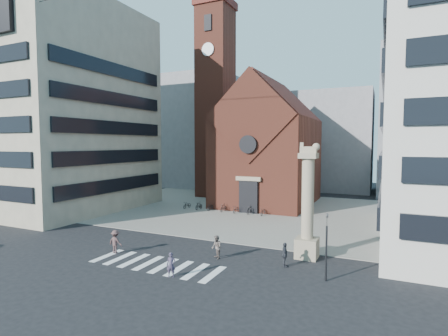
{
  "coord_description": "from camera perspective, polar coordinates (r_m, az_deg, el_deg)",
  "views": [
    {
      "loc": [
        15.18,
        -23.01,
        8.59
      ],
      "look_at": [
        0.79,
        8.0,
        6.2
      ],
      "focal_mm": 28.0,
      "sensor_mm": 36.0,
      "label": 1
    }
  ],
  "objects": [
    {
      "name": "ground",
      "position": [
        28.88,
        -8.36,
        -13.34
      ],
      "size": [
        120.0,
        120.0,
        0.0
      ],
      "primitive_type": "plane",
      "color": "black",
      "rests_on": "ground"
    },
    {
      "name": "lion_column",
      "position": [
        27.01,
        13.49,
        -7.06
      ],
      "size": [
        1.63,
        1.6,
        8.68
      ],
      "color": "gray",
      "rests_on": "ground"
    },
    {
      "name": "piazza",
      "position": [
        45.49,
        4.97,
        -6.87
      ],
      "size": [
        46.0,
        30.0,
        0.05
      ],
      "primitive_type": "cube",
      "color": "gray",
      "rests_on": "ground"
    },
    {
      "name": "scooter_5",
      "position": [
        42.86,
        4.21,
        -6.84
      ],
      "size": [
        0.53,
        1.63,
        0.97
      ],
      "primitive_type": "imported",
      "rotation": [
        0.0,
        0.0,
        -0.05
      ],
      "color": "black",
      "rests_on": "piazza"
    },
    {
      "name": "bg_block_mid",
      "position": [
        68.63,
        17.25,
        4.16
      ],
      "size": [
        14.0,
        12.0,
        18.0
      ],
      "primitive_type": "cube",
      "color": "gray",
      "rests_on": "ground"
    },
    {
      "name": "scooter_2",
      "position": [
        44.97,
        -2.15,
        -6.38
      ],
      "size": [
        0.65,
        1.68,
        0.87
      ],
      "primitive_type": "imported",
      "rotation": [
        0.0,
        0.0,
        -0.05
      ],
      "color": "black",
      "rests_on": "piazza"
    },
    {
      "name": "bg_block_right",
      "position": [
        65.46,
        31.05,
        6.42
      ],
      "size": [
        16.0,
        14.0,
        24.0
      ],
      "primitive_type": "cube",
      "color": "gray",
      "rests_on": "ground"
    },
    {
      "name": "pedestrian_1",
      "position": [
        26.68,
        -1.23,
        -12.8
      ],
      "size": [
        1.07,
        1.07,
        1.75
      ],
      "primitive_type": "imported",
      "rotation": [
        0.0,
        0.0,
        -0.81
      ],
      "color": "#665851",
      "rests_on": "ground"
    },
    {
      "name": "campanile",
      "position": [
        57.33,
        -1.4,
        11.16
      ],
      "size": [
        5.5,
        5.5,
        31.2
      ],
      "color": "brown",
      "rests_on": "ground"
    },
    {
      "name": "pedestrian_2",
      "position": [
        25.39,
        9.88,
        -13.79
      ],
      "size": [
        0.72,
        1.08,
        1.71
      ],
      "primitive_type": "imported",
      "rotation": [
        0.0,
        0.0,
        1.9
      ],
      "color": "#292B31",
      "rests_on": "ground"
    },
    {
      "name": "scooter_3",
      "position": [
        44.2,
        -0.1,
        -6.5
      ],
      "size": [
        0.53,
        1.63,
        0.97
      ],
      "primitive_type": "imported",
      "rotation": [
        0.0,
        0.0,
        -0.05
      ],
      "color": "black",
      "rests_on": "piazza"
    },
    {
      "name": "scooter_4",
      "position": [
        43.51,
        2.02,
        -6.74
      ],
      "size": [
        0.65,
        1.68,
        0.87
      ],
      "primitive_type": "imported",
      "rotation": [
        0.0,
        0.0,
        -0.05
      ],
      "color": "black",
      "rests_on": "piazza"
    },
    {
      "name": "church",
      "position": [
        50.39,
        7.37,
        3.28
      ],
      "size": [
        12.0,
        16.65,
        18.0
      ],
      "color": "brown",
      "rests_on": "ground"
    },
    {
      "name": "bg_block_left",
      "position": [
        72.21,
        -4.3,
        5.9
      ],
      "size": [
        16.0,
        14.0,
        22.0
      ],
      "primitive_type": "cube",
      "color": "gray",
      "rests_on": "ground"
    },
    {
      "name": "scooter_6",
      "position": [
        42.29,
        6.46,
        -7.07
      ],
      "size": [
        0.65,
        1.68,
        0.87
      ],
      "primitive_type": "imported",
      "rotation": [
        0.0,
        0.0,
        -0.05
      ],
      "color": "black",
      "rests_on": "piazza"
    },
    {
      "name": "zebra_crossing",
      "position": [
        26.24,
        -11.04,
        -15.17
      ],
      "size": [
        10.2,
        3.2,
        0.01
      ],
      "primitive_type": null,
      "color": "white",
      "rests_on": "ground"
    },
    {
      "name": "building_left",
      "position": [
        51.43,
        -25.19,
        8.54
      ],
      "size": [
        18.0,
        20.0,
        26.0
      ],
      "primitive_type": "cube",
      "color": "tan",
      "rests_on": "ground"
    },
    {
      "name": "scooter_0",
      "position": [
        46.66,
        -6.03,
        -6.02
      ],
      "size": [
        0.65,
        1.68,
        0.87
      ],
      "primitive_type": "imported",
      "rotation": [
        0.0,
        0.0,
        -0.05
      ],
      "color": "black",
      "rests_on": "piazza"
    },
    {
      "name": "scooter_1",
      "position": [
        45.78,
        -4.13,
        -6.14
      ],
      "size": [
        0.53,
        1.63,
        0.97
      ],
      "primitive_type": "imported",
      "rotation": [
        0.0,
        0.0,
        -0.05
      ],
      "color": "black",
      "rests_on": "piazza"
    },
    {
      "name": "pedestrian_0",
      "position": [
        23.54,
        -8.63,
        -15.37
      ],
      "size": [
        0.68,
        0.58,
        1.59
      ],
      "primitive_type": "imported",
      "rotation": [
        0.0,
        0.0,
        0.4
      ],
      "color": "#3D3449",
      "rests_on": "ground"
    },
    {
      "name": "pedestrian_3",
      "position": [
        29.25,
        -17.3,
        -11.4
      ],
      "size": [
        1.18,
        0.68,
        1.82
      ],
      "primitive_type": "imported",
      "rotation": [
        0.0,
        0.0,
        3.14
      ],
      "color": "#4B3332",
      "rests_on": "ground"
    },
    {
      "name": "traffic_light",
      "position": [
        23.12,
        16.38,
        -11.98
      ],
      "size": [
        0.13,
        0.16,
        4.3
      ],
      "color": "black",
      "rests_on": "ground"
    }
  ]
}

